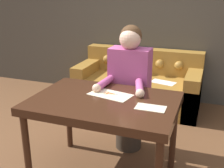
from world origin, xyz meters
TOP-DOWN VIEW (x-y plane):
  - wall_back at (0.00, 2.19)m, footprint 8.00×0.06m
  - dining_table at (0.08, -0.02)m, footprint 1.24×0.85m
  - couch at (-0.09, 1.76)m, footprint 1.78×0.84m
  - person at (0.13, 0.55)m, footprint 0.49×0.61m
  - pattern_paper_main at (0.09, 0.10)m, footprint 0.41×0.28m
  - pattern_paper_offcut at (0.49, -0.07)m, footprint 0.24×0.14m
  - scissors at (0.10, 0.12)m, footprint 0.24×0.07m

SIDE VIEW (x-z plane):
  - couch at x=-0.09m, z-range -0.11..0.70m
  - person at x=0.13m, z-range 0.02..1.35m
  - dining_table at x=0.08m, z-range 0.31..1.08m
  - pattern_paper_main at x=0.09m, z-range 0.78..0.78m
  - pattern_paper_offcut at x=0.49m, z-range 0.78..0.78m
  - scissors at x=0.10m, z-range 0.77..0.78m
  - wall_back at x=0.00m, z-range 0.00..2.60m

